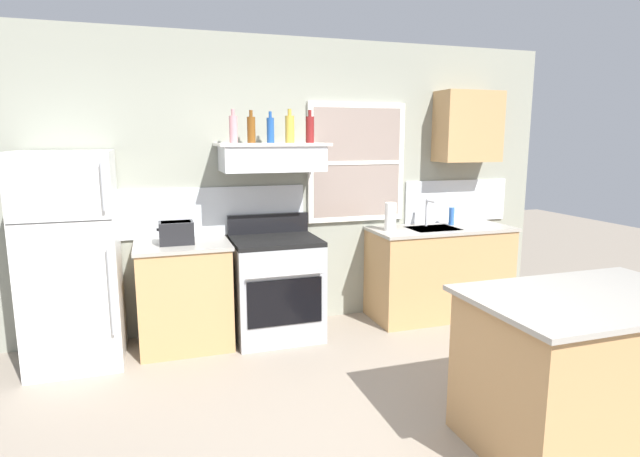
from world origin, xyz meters
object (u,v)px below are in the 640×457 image
object	(u,v)px
toaster	(176,232)
paper_towel_roll	(390,217)
bottle_blue_liqueur	(270,130)
kitchen_island	(586,370)
bottle_champagne_gold_foil	(290,129)
bottle_amber_wine	(251,129)
bottle_rose_pink	(233,129)
dish_soap_bottle	(451,216)
refrigerator	(71,260)
bottle_red_label_wine	(310,129)
stove_range	(276,287)

from	to	relation	value
toaster	paper_towel_roll	xyz separation A→B (m)	(1.98, 0.01, 0.04)
bottle_blue_liqueur	kitchen_island	xyz separation A→B (m)	(1.33, -2.32, -1.40)
bottle_champagne_gold_foil	paper_towel_roll	size ratio (longest dim) A/B	1.08
bottle_blue_liqueur	paper_towel_roll	xyz separation A→B (m)	(1.14, -0.10, -0.81)
bottle_amber_wine	bottle_rose_pink	bearing A→B (deg)	-167.84
dish_soap_bottle	bottle_champagne_gold_foil	bearing A→B (deg)	-177.38
refrigerator	bottle_blue_liqueur	size ratio (longest dim) A/B	6.22
bottle_blue_liqueur	dish_soap_bottle	distance (m)	2.07
bottle_champagne_gold_foil	bottle_red_label_wine	distance (m)	0.18
refrigerator	stove_range	world-z (taller)	refrigerator
bottle_amber_wine	bottle_red_label_wine	distance (m)	0.51
paper_towel_roll	bottle_champagne_gold_foil	bearing A→B (deg)	178.77
bottle_rose_pink	bottle_champagne_gold_foil	bearing A→B (deg)	-2.59
bottle_red_label_wine	refrigerator	bearing A→B (deg)	-178.23
bottle_rose_pink	bottle_red_label_wine	size ratio (longest dim) A/B	0.99
refrigerator	bottle_champagne_gold_foil	size ratio (longest dim) A/B	5.79
bottle_amber_wine	bottle_blue_liqueur	world-z (taller)	bottle_amber_wine
bottle_amber_wine	dish_soap_bottle	xyz separation A→B (m)	(2.05, 0.02, -0.86)
toaster	paper_towel_roll	bearing A→B (deg)	0.42
bottle_blue_liqueur	kitchen_island	world-z (taller)	bottle_blue_liqueur
bottle_rose_pink	bottle_champagne_gold_foil	world-z (taller)	bottle_champagne_gold_foil
bottle_blue_liqueur	kitchen_island	bearing A→B (deg)	-60.14
refrigerator	bottle_rose_pink	distance (m)	1.67
paper_towel_roll	bottle_rose_pink	bearing A→B (deg)	178.32
bottle_blue_liqueur	refrigerator	bearing A→B (deg)	-174.56
paper_towel_roll	dish_soap_bottle	distance (m)	0.75
bottle_amber_wine	kitchen_island	world-z (taller)	bottle_amber_wine
bottle_amber_wine	bottle_red_label_wine	xyz separation A→B (m)	(0.51, -0.08, 0.00)
bottle_amber_wine	dish_soap_bottle	world-z (taller)	bottle_amber_wine
bottle_amber_wine	dish_soap_bottle	distance (m)	2.23
bottle_champagne_gold_foil	paper_towel_roll	world-z (taller)	bottle_champagne_gold_foil
paper_towel_roll	kitchen_island	size ratio (longest dim) A/B	0.19
toaster	refrigerator	bearing A→B (deg)	-176.76
stove_range	dish_soap_bottle	distance (m)	1.96
toaster	paper_towel_roll	size ratio (longest dim) A/B	1.10
bottle_blue_liqueur	bottle_champagne_gold_foil	world-z (taller)	bottle_champagne_gold_foil
bottle_blue_liqueur	bottle_rose_pink	bearing A→B (deg)	-170.85
bottle_amber_wine	bottle_red_label_wine	bearing A→B (deg)	-8.57
stove_range	paper_towel_roll	bearing A→B (deg)	1.88
toaster	bottle_blue_liqueur	size ratio (longest dim) A/B	1.09
bottle_rose_pink	dish_soap_bottle	world-z (taller)	bottle_rose_pink
bottle_amber_wine	bottle_champagne_gold_foil	distance (m)	0.33
refrigerator	bottle_blue_liqueur	xyz separation A→B (m)	(1.65, 0.16, 1.01)
bottle_rose_pink	kitchen_island	size ratio (longest dim) A/B	0.20
bottle_rose_pink	refrigerator	bearing A→B (deg)	-175.51
bottle_amber_wine	paper_towel_roll	distance (m)	1.55
refrigerator	toaster	world-z (taller)	refrigerator
toaster	kitchen_island	bearing A→B (deg)	-45.40
stove_range	kitchen_island	bearing A→B (deg)	-58.60
bottle_rose_pink	bottle_blue_liqueur	world-z (taller)	bottle_rose_pink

